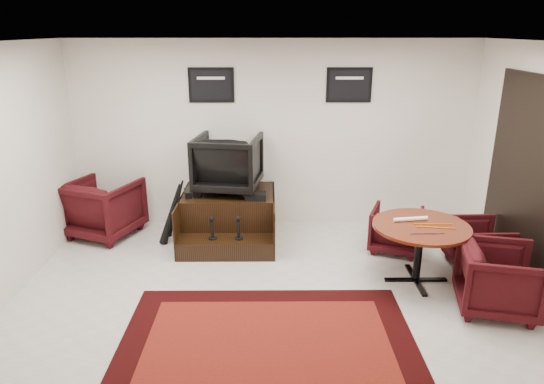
{
  "coord_description": "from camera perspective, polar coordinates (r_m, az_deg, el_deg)",
  "views": [
    {
      "loc": [
        -0.07,
        -4.66,
        2.93
      ],
      "look_at": [
        -0.03,
        0.9,
        1.05
      ],
      "focal_mm": 32.0,
      "sensor_mm": 36.0,
      "label": 1
    }
  ],
  "objects": [
    {
      "name": "polish_kit",
      "position": [
        6.7,
        -1.89,
        -0.47
      ],
      "size": [
        0.28,
        0.2,
        0.1
      ],
      "primitive_type": "cube",
      "rotation": [
        0.0,
        0.0,
        -0.04
      ],
      "color": "black",
      "rests_on": "shine_podium"
    },
    {
      "name": "meeting_table",
      "position": [
        6.0,
        17.09,
        -4.51
      ],
      "size": [
        1.13,
        1.13,
        0.74
      ],
      "color": "#4B180A",
      "rests_on": "ground"
    },
    {
      "name": "table_chair_window",
      "position": [
        6.75,
        23.16,
        -5.45
      ],
      "size": [
        0.64,
        0.68,
        0.68
      ],
      "primitive_type": "imported",
      "rotation": [
        0.0,
        0.0,
        1.59
      ],
      "color": "black",
      "rests_on": "ground"
    },
    {
      "name": "area_rug",
      "position": [
        4.9,
        -0.49,
        -17.92
      ],
      "size": [
        2.91,
        2.18,
        0.01
      ],
      "color": "black",
      "rests_on": "ground"
    },
    {
      "name": "table_clutter",
      "position": [
        5.91,
        18.38,
        -3.99
      ],
      "size": [
        0.57,
        0.3,
        0.01
      ],
      "color": "orange",
      "rests_on": "meeting_table"
    },
    {
      "name": "shoes_pair",
      "position": [
        6.92,
        -9.38,
        -0.09
      ],
      "size": [
        0.27,
        0.29,
        0.09
      ],
      "color": "black",
      "rests_on": "shine_podium"
    },
    {
      "name": "table_chair_corner",
      "position": [
        5.81,
        25.17,
        -8.98
      ],
      "size": [
        0.89,
        0.93,
        0.81
      ],
      "primitive_type": "imported",
      "rotation": [
        0.0,
        0.0,
        1.34
      ],
      "color": "black",
      "rests_on": "ground"
    },
    {
      "name": "ground",
      "position": [
        5.51,
        0.41,
        -13.44
      ],
      "size": [
        6.0,
        6.0,
        0.0
      ],
      "primitive_type": "plane",
      "color": "beige",
      "rests_on": "ground"
    },
    {
      "name": "umbrella_black",
      "position": [
        6.95,
        -11.77,
        -2.47
      ],
      "size": [
        0.35,
        0.13,
        0.93
      ],
      "primitive_type": null,
      "color": "black",
      "rests_on": "ground"
    },
    {
      "name": "umbrella_hooked",
      "position": [
        7.2,
        -11.34,
        -1.81
      ],
      "size": [
        0.34,
        0.13,
        0.9
      ],
      "primitive_type": null,
      "color": "black",
      "rests_on": "ground"
    },
    {
      "name": "shine_chair",
      "position": [
        6.96,
        -5.2,
        3.73
      ],
      "size": [
        1.01,
        0.96,
        0.91
      ],
      "primitive_type": "imported",
      "rotation": [
        0.0,
        0.0,
        2.99
      ],
      "color": "black",
      "rests_on": "shine_podium"
    },
    {
      "name": "table_chair_back",
      "position": [
        6.88,
        14.4,
        -4.06
      ],
      "size": [
        0.83,
        0.81,
        0.67
      ],
      "primitive_type": "imported",
      "rotation": [
        0.0,
        0.0,
        2.76
      ],
      "color": "black",
      "rests_on": "ground"
    },
    {
      "name": "shine_podium",
      "position": [
        7.08,
        -5.09,
        -3.02
      ],
      "size": [
        1.33,
        1.37,
        0.68
      ],
      "color": "black",
      "rests_on": "ground"
    },
    {
      "name": "armchair_side",
      "position": [
        7.53,
        -19.19,
        -1.46
      ],
      "size": [
        1.16,
        1.13,
        0.94
      ],
      "primitive_type": "imported",
      "rotation": [
        0.0,
        0.0,
        2.77
      ],
      "color": "black",
      "rests_on": "ground"
    },
    {
      "name": "paper_roll",
      "position": [
        6.04,
        16.0,
        -3.07
      ],
      "size": [
        0.42,
        0.11,
        0.05
      ],
      "primitive_type": "cylinder",
      "rotation": [
        0.0,
        1.57,
        0.14
      ],
      "color": "white",
      "rests_on": "meeting_table"
    },
    {
      "name": "room_shell",
      "position": [
        4.94,
        5.19,
        5.24
      ],
      "size": [
        6.02,
        5.02,
        2.81
      ],
      "color": "white",
      "rests_on": "ground"
    }
  ]
}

